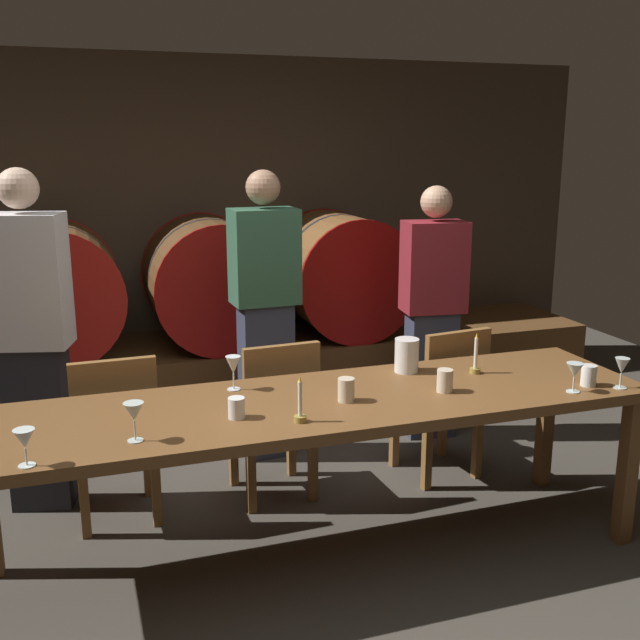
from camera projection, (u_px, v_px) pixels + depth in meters
ground_plane at (315, 589)px, 3.20m from camera, size 8.15×8.15×0.00m
back_wall at (193, 227)px, 5.59m from camera, size 6.27×0.24×2.46m
barrel_shelf at (211, 375)px, 5.32m from camera, size 5.64×0.90×0.49m
wine_barrel_left at (53, 291)px, 4.85m from camera, size 0.87×0.86×0.87m
wine_barrel_center at (211, 281)px, 5.17m from camera, size 0.87×0.86×0.87m
wine_barrel_right at (340, 274)px, 5.46m from camera, size 0.87×0.86×0.87m
dining_table at (321, 414)px, 3.28m from camera, size 2.98×0.77×0.77m
chair_left at (115, 431)px, 3.65m from camera, size 0.41×0.41×0.88m
chair_center at (276, 412)px, 3.90m from camera, size 0.42×0.42×0.88m
chair_right at (445, 395)px, 4.16m from camera, size 0.45×0.45×0.88m
guest_left at (32, 340)px, 3.75m from camera, size 0.43×0.33×1.75m
guest_center at (265, 314)px, 4.39m from camera, size 0.39×0.26×1.71m
guest_right at (432, 312)px, 4.71m from camera, size 0.41×0.29×1.60m
candle_left at (300, 409)px, 3.00m from camera, size 0.05×0.05×0.19m
candle_right at (475, 362)px, 3.62m from camera, size 0.05×0.05×0.20m
pitcher at (407, 355)px, 3.64m from camera, size 0.12×0.12×0.17m
wine_glass_far_left at (24, 440)px, 2.58m from camera, size 0.07×0.07×0.14m
wine_glass_left at (134, 413)px, 2.79m from camera, size 0.08×0.08×0.15m
wine_glass_center at (233, 366)px, 3.37m from camera, size 0.07×0.07×0.16m
wine_glass_right at (575, 371)px, 3.34m from camera, size 0.08×0.08×0.14m
wine_glass_far_right at (622, 367)px, 3.39m from camera, size 0.07×0.07×0.14m
cup_far_left at (237, 408)px, 3.04m from camera, size 0.07×0.07×0.09m
cup_center_left at (346, 390)px, 3.23m from camera, size 0.07×0.07×0.10m
cup_center_right at (445, 381)px, 3.36m from camera, size 0.07×0.07×0.10m
cup_far_right at (589, 376)px, 3.44m from camera, size 0.07×0.07×0.10m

